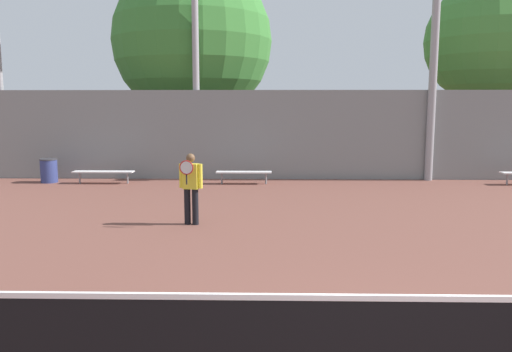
{
  "coord_description": "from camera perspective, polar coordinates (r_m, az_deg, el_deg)",
  "views": [
    {
      "loc": [
        -1.15,
        -4.02,
        2.62
      ],
      "look_at": [
        -1.41,
        8.0,
        0.92
      ],
      "focal_mm": 35.0,
      "sensor_mm": 36.0,
      "label": 1
    }
  ],
  "objects": [
    {
      "name": "bench_adjacent_court",
      "position": [
        16.8,
        -1.4,
        0.38
      ],
      "size": [
        1.87,
        0.4,
        0.42
      ],
      "color": "white",
      "rests_on": "ground_plane"
    },
    {
      "name": "light_pole_center_back",
      "position": [
        18.72,
        19.78,
        14.9
      ],
      "size": [
        0.9,
        0.6,
        8.63
      ],
      "color": "#939399",
      "rests_on": "ground_plane"
    },
    {
      "name": "trash_bin",
      "position": [
        18.55,
        -22.59,
        0.58
      ],
      "size": [
        0.59,
        0.59,
        0.82
      ],
      "color": "navy",
      "rests_on": "ground_plane"
    },
    {
      "name": "back_fence",
      "position": [
        17.87,
        4.94,
        4.69
      ],
      "size": [
        24.48,
        0.06,
        3.17
      ],
      "color": "gray",
      "rests_on": "ground_plane"
    },
    {
      "name": "tennis_player",
      "position": [
        11.07,
        -7.46,
        -1.04
      ],
      "size": [
        0.53,
        0.44,
        1.59
      ],
      "rotation": [
        0.0,
        0.0,
        -0.18
      ],
      "color": "black",
      "rests_on": "ground_plane"
    },
    {
      "name": "tree_green_broad",
      "position": [
        22.88,
        24.95,
        13.76
      ],
      "size": [
        4.97,
        4.97,
        7.7
      ],
      "color": "brown",
      "rests_on": "ground_plane"
    },
    {
      "name": "light_pole_far_right",
      "position": [
        18.47,
        -7.01,
        18.58
      ],
      "size": [
        0.9,
        0.6,
        10.16
      ],
      "color": "#939399",
      "rests_on": "ground_plane"
    },
    {
      "name": "tree_green_tall",
      "position": [
        21.7,
        -7.26,
        15.03
      ],
      "size": [
        6.6,
        6.6,
        8.59
      ],
      "color": "brown",
      "rests_on": "ground_plane"
    },
    {
      "name": "bench_courtside_near",
      "position": [
        17.67,
        -17.05,
        0.42
      ],
      "size": [
        2.05,
        0.4,
        0.42
      ],
      "color": "white",
      "rests_on": "ground_plane"
    }
  ]
}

